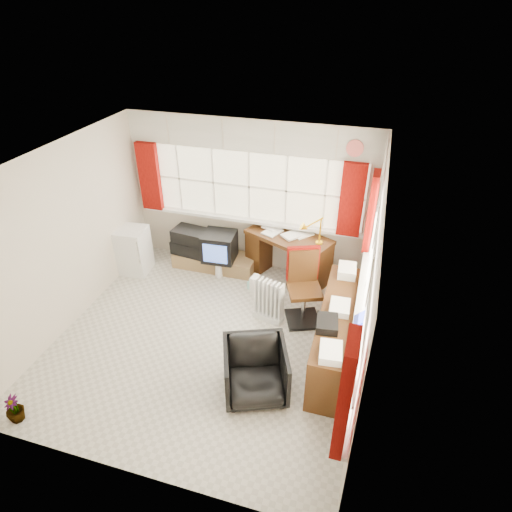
% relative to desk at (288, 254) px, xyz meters
% --- Properties ---
extents(ground, '(4.00, 4.00, 0.00)m').
position_rel_desk_xyz_m(ground, '(-0.71, -1.80, -0.43)').
color(ground, beige).
rests_on(ground, ground).
extents(room_walls, '(4.00, 4.00, 4.00)m').
position_rel_desk_xyz_m(room_walls, '(-0.71, -1.80, 1.07)').
color(room_walls, beige).
rests_on(room_walls, ground).
extents(window_back, '(3.70, 0.12, 3.60)m').
position_rel_desk_xyz_m(window_back, '(-0.71, 0.14, 0.51)').
color(window_back, '#F8EDC4').
rests_on(window_back, room_walls).
extents(window_right, '(0.12, 3.70, 3.60)m').
position_rel_desk_xyz_m(window_right, '(1.24, -1.80, 0.51)').
color(window_right, '#F8EDC4').
rests_on(window_right, room_walls).
extents(curtains, '(3.83, 3.83, 1.15)m').
position_rel_desk_xyz_m(curtains, '(0.22, -0.88, 1.02)').
color(curtains, '#921007').
rests_on(curtains, room_walls).
extents(overhead_cabinets, '(3.98, 3.98, 0.48)m').
position_rel_desk_xyz_m(overhead_cabinets, '(0.27, -0.82, 1.82)').
color(overhead_cabinets, silver).
rests_on(overhead_cabinets, room_walls).
extents(desk, '(1.50, 1.15, 0.81)m').
position_rel_desk_xyz_m(desk, '(0.00, 0.00, 0.00)').
color(desk, '#4B2C11').
rests_on(desk, ground).
extents(desk_lamp, '(0.18, 0.16, 0.46)m').
position_rel_desk_xyz_m(desk_lamp, '(0.50, -0.10, 0.66)').
color(desk_lamp, '#EBB409').
rests_on(desk_lamp, desk).
extents(task_chair, '(0.61, 0.63, 1.11)m').
position_rel_desk_xyz_m(task_chair, '(0.42, -0.93, 0.16)').
color(task_chair, black).
rests_on(task_chair, ground).
extents(office_chair, '(0.94, 0.96, 0.68)m').
position_rel_desk_xyz_m(office_chair, '(0.17, -2.47, -0.09)').
color(office_chair, black).
rests_on(office_chair, ground).
extents(radiator, '(0.47, 0.29, 0.66)m').
position_rel_desk_xyz_m(radiator, '(-0.02, -1.15, -0.16)').
color(radiator, white).
rests_on(radiator, ground).
extents(credenza, '(0.50, 2.00, 0.85)m').
position_rel_desk_xyz_m(credenza, '(1.02, -1.60, -0.04)').
color(credenza, '#4B2C11').
rests_on(credenza, ground).
extents(file_tray, '(0.28, 0.35, 0.11)m').
position_rel_desk_xyz_m(file_tray, '(0.89, -1.95, 0.37)').
color(file_tray, black).
rests_on(file_tray, credenza).
extents(tv_bench, '(1.40, 0.50, 0.25)m').
position_rel_desk_xyz_m(tv_bench, '(-1.26, -0.08, -0.31)').
color(tv_bench, '#886344').
rests_on(tv_bench, ground).
extents(crt_tv, '(0.55, 0.52, 0.47)m').
position_rel_desk_xyz_m(crt_tv, '(-1.12, -0.18, 0.06)').
color(crt_tv, black).
rests_on(crt_tv, tv_bench).
extents(hifi_stack, '(0.66, 0.47, 0.44)m').
position_rel_desk_xyz_m(hifi_stack, '(-1.65, -0.13, 0.03)').
color(hifi_stack, black).
rests_on(hifi_stack, tv_bench).
extents(mini_fridge, '(0.50, 0.50, 0.79)m').
position_rel_desk_xyz_m(mini_fridge, '(-2.51, -0.56, -0.04)').
color(mini_fridge, white).
rests_on(mini_fridge, ground).
extents(spray_bottle_a, '(0.13, 0.13, 0.32)m').
position_rel_desk_xyz_m(spray_bottle_a, '(-1.08, -0.37, -0.27)').
color(spray_bottle_a, silver).
rests_on(spray_bottle_a, ground).
extents(spray_bottle_b, '(0.12, 0.12, 0.21)m').
position_rel_desk_xyz_m(spray_bottle_b, '(-0.48, -0.52, -0.33)').
color(spray_bottle_b, '#91D8CC').
rests_on(spray_bottle_b, ground).
extents(flower_vase, '(0.24, 0.24, 0.35)m').
position_rel_desk_xyz_m(flower_vase, '(-2.27, -3.60, -0.26)').
color(flower_vase, black).
rests_on(flower_vase, ground).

